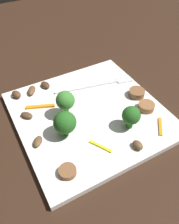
{
  "coord_description": "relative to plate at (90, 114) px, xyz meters",
  "views": [
    {
      "loc": [
        -0.16,
        -0.28,
        0.34
      ],
      "look_at": [
        0.0,
        0.0,
        0.01
      ],
      "focal_mm": 36.77,
      "sensor_mm": 36.0,
      "label": 1
    }
  ],
  "objects": [
    {
      "name": "ground_plane",
      "position": [
        0.0,
        0.0,
        -0.01
      ],
      "size": [
        1.4,
        1.4,
        0.0
      ],
      "primitive_type": "plane",
      "color": "black"
    },
    {
      "name": "plate",
      "position": [
        0.0,
        0.0,
        0.0
      ],
      "size": [
        0.28,
        0.28,
        0.01
      ],
      "primitive_type": "cube",
      "color": "white",
      "rests_on": "ground_plane"
    },
    {
      "name": "fork",
      "position": [
        0.06,
        0.06,
        0.01
      ],
      "size": [
        0.18,
        0.05,
        0.0
      ],
      "rotation": [
        0.0,
        0.0,
        -0.21
      ],
      "color": "silver",
      "rests_on": "plate"
    },
    {
      "name": "broccoli_floret_0",
      "position": [
        -0.06,
        -0.03,
        0.04
      ],
      "size": [
        0.04,
        0.04,
        0.05
      ],
      "color": "#296420",
      "rests_on": "plate"
    },
    {
      "name": "broccoli_floret_1",
      "position": [
        0.05,
        -0.07,
        0.04
      ],
      "size": [
        0.03,
        0.03,
        0.05
      ],
      "color": "#296420",
      "rests_on": "plate"
    },
    {
      "name": "broccoli_floret_2",
      "position": [
        -0.04,
        0.02,
        0.04
      ],
      "size": [
        0.04,
        0.04,
        0.06
      ],
      "color": "#408630",
      "rests_on": "plate"
    },
    {
      "name": "sausage_slice_0",
      "position": [
        -0.1,
        -0.1,
        0.01
      ],
      "size": [
        0.04,
        0.04,
        0.01
      ],
      "primitive_type": "cylinder",
      "rotation": [
        0.0,
        0.0,
        0.87
      ],
      "color": "brown",
      "rests_on": "plate"
    },
    {
      "name": "sausage_slice_1",
      "position": [
        0.1,
        -0.05,
        0.01
      ],
      "size": [
        0.05,
        0.05,
        0.01
      ],
      "primitive_type": "cylinder",
      "rotation": [
        0.0,
        0.0,
        0.89
      ],
      "color": "brown",
      "rests_on": "plate"
    },
    {
      "name": "sausage_slice_2",
      "position": [
        0.11,
        -0.01,
        0.01
      ],
      "size": [
        0.05,
        0.05,
        0.01
      ],
      "primitive_type": "cylinder",
      "rotation": [
        0.0,
        0.0,
        0.66
      ],
      "color": "brown",
      "rests_on": "plate"
    },
    {
      "name": "mushroom_0",
      "position": [
        -0.12,
        -0.02,
        0.01
      ],
      "size": [
        0.03,
        0.03,
        0.01
      ],
      "primitive_type": "ellipsoid",
      "rotation": [
        0.0,
        0.0,
        4.06
      ],
      "color": "brown",
      "rests_on": "plate"
    },
    {
      "name": "mushroom_1",
      "position": [
        -0.11,
        0.05,
        0.01
      ],
      "size": [
        0.03,
        0.03,
        0.01
      ],
      "primitive_type": "ellipsoid",
      "rotation": [
        0.0,
        0.0,
        2.22
      ],
      "color": "#4C331E",
      "rests_on": "plate"
    },
    {
      "name": "mushroom_2",
      "position": [
        -0.11,
        0.12,
        0.01
      ],
      "size": [
        0.02,
        0.03,
        0.01
      ],
      "primitive_type": "ellipsoid",
      "rotation": [
        0.0,
        0.0,
        1.88
      ],
      "color": "#4C331E",
      "rests_on": "plate"
    },
    {
      "name": "mushroom_3",
      "position": [
        -0.08,
        0.11,
        0.01
      ],
      "size": [
        0.03,
        0.03,
        0.01
      ],
      "primitive_type": "ellipsoid",
      "rotation": [
        0.0,
        0.0,
        4.19
      ],
      "color": "brown",
      "rests_on": "plate"
    },
    {
      "name": "mushroom_4",
      "position": [
        0.03,
        -0.12,
        0.01
      ],
      "size": [
        0.02,
        0.02,
        0.01
      ],
      "primitive_type": "ellipsoid",
      "rotation": [
        0.0,
        0.0,
        1.6
      ],
      "color": "brown",
      "rests_on": "plate"
    },
    {
      "name": "mushroom_5",
      "position": [
        -0.05,
        0.12,
        0.01
      ],
      "size": [
        0.02,
        0.03,
        0.01
      ],
      "primitive_type": "ellipsoid",
      "rotation": [
        0.0,
        0.0,
        1.79
      ],
      "color": "#422B19",
      "rests_on": "plate"
    },
    {
      "name": "pepper_strip_0",
      "position": [
        -0.02,
        -0.08,
        0.01
      ],
      "size": [
        0.03,
        0.04,
        0.0
      ],
      "primitive_type": "cube",
      "rotation": [
        0.0,
        0.0,
        5.23
      ],
      "color": "yellow",
      "rests_on": "plate"
    },
    {
      "name": "pepper_strip_1",
      "position": [
        0.1,
        -0.1,
        0.01
      ],
      "size": [
        0.03,
        0.04,
        0.0
      ],
      "primitive_type": "cube",
      "rotation": [
        0.0,
        0.0,
        0.9
      ],
      "color": "orange",
      "rests_on": "plate"
    },
    {
      "name": "pepper_strip_2",
      "position": [
        -0.08,
        0.06,
        0.01
      ],
      "size": [
        0.06,
        0.03,
        0.0
      ],
      "primitive_type": "cube",
      "rotation": [
        0.0,
        0.0,
        5.89
      ],
      "color": "orange",
      "rests_on": "plate"
    }
  ]
}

